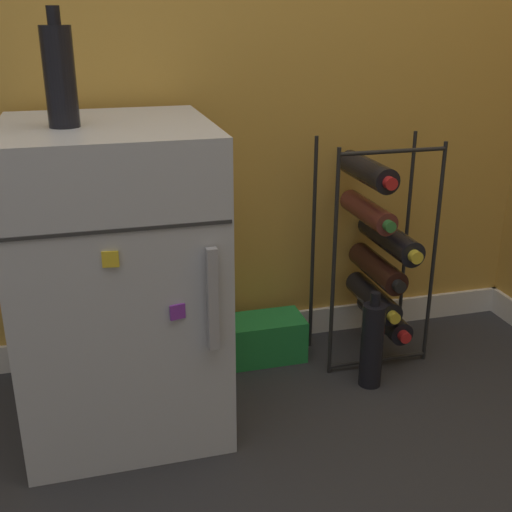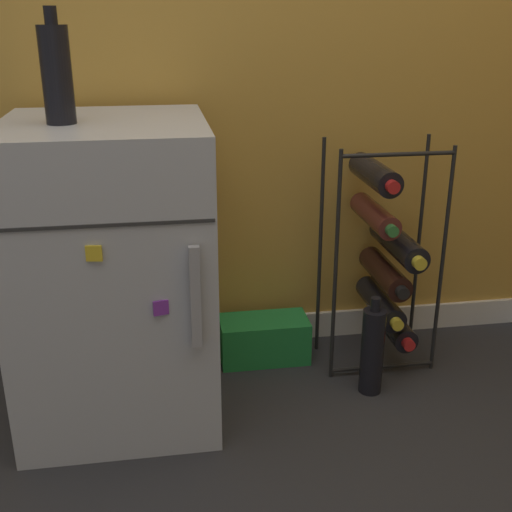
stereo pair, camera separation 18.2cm
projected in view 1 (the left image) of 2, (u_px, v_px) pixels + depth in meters
ground_plane at (299, 447)px, 1.66m from camera, size 14.00×14.00×0.00m
mini_fridge at (117, 278)px, 1.68m from camera, size 0.51×0.56×0.81m
wine_rack at (378, 253)px, 2.00m from camera, size 0.34×0.33×0.71m
soda_box at (260, 339)px, 2.07m from camera, size 0.28×0.14×0.14m
fridge_top_bottle at (60, 75)px, 1.44m from camera, size 0.07×0.07×0.26m
loose_bottle_floor at (372, 344)px, 1.90m from camera, size 0.07×0.07×0.30m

